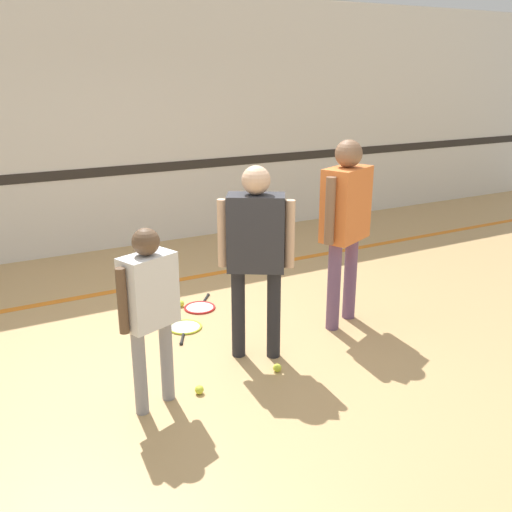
# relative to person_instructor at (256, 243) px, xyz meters

# --- Properties ---
(ground_plane) EXTENTS (16.00, 16.00, 0.00)m
(ground_plane) POSITION_rel_person_instructor_xyz_m (-0.22, 0.08, -0.98)
(ground_plane) COLOR tan
(wall_back) EXTENTS (16.00, 0.07, 3.20)m
(wall_back) POSITION_rel_person_instructor_xyz_m (-0.22, 3.56, 0.62)
(wall_back) COLOR silver
(wall_back) RESTS_ON ground_plane
(floor_stripe) EXTENTS (14.40, 0.10, 0.01)m
(floor_stripe) POSITION_rel_person_instructor_xyz_m (-0.22, 1.98, -0.97)
(floor_stripe) COLOR orange
(floor_stripe) RESTS_ON ground_plane
(person_instructor) EXTENTS (0.52, 0.44, 1.58)m
(person_instructor) POSITION_rel_person_instructor_xyz_m (0.00, 0.00, 0.00)
(person_instructor) COLOR #232328
(person_instructor) RESTS_ON ground_plane
(person_student_left) EXTENTS (0.47, 0.32, 1.30)m
(person_student_left) POSITION_rel_person_instructor_xyz_m (-0.98, -0.31, -0.17)
(person_student_left) COLOR gray
(person_student_left) RESTS_ON ground_plane
(person_student_right) EXTENTS (0.60, 0.43, 1.70)m
(person_student_right) POSITION_rel_person_instructor_xyz_m (1.00, 0.19, 0.07)
(person_student_right) COLOR #6B4C70
(person_student_right) RESTS_ON ground_plane
(racket_spare_on_floor) EXTENTS (0.45, 0.50, 0.03)m
(racket_spare_on_floor) POSITION_rel_person_instructor_xyz_m (-0.02, 1.14, -0.97)
(racket_spare_on_floor) COLOR red
(racket_spare_on_floor) RESTS_ON ground_plane
(racket_second_spare) EXTENTS (0.42, 0.53, 0.03)m
(racket_second_spare) POSITION_rel_person_instructor_xyz_m (-0.33, 0.76, -0.97)
(racket_second_spare) COLOR #C6D838
(racket_second_spare) RESTS_ON ground_plane
(tennis_ball_near_instructor) EXTENTS (0.07, 0.07, 0.07)m
(tennis_ball_near_instructor) POSITION_rel_person_instructor_xyz_m (0.02, -0.32, -0.94)
(tennis_ball_near_instructor) COLOR #CCE038
(tennis_ball_near_instructor) RESTS_ON ground_plane
(tennis_ball_by_spare_racket) EXTENTS (0.07, 0.07, 0.07)m
(tennis_ball_by_spare_racket) POSITION_rel_person_instructor_xyz_m (-0.17, 1.26, -0.94)
(tennis_ball_by_spare_racket) COLOR #CCE038
(tennis_ball_by_spare_racket) RESTS_ON ground_plane
(tennis_ball_stray_left) EXTENTS (0.07, 0.07, 0.07)m
(tennis_ball_stray_left) POSITION_rel_person_instructor_xyz_m (-0.65, -0.32, -0.94)
(tennis_ball_stray_left) COLOR #CCE038
(tennis_ball_stray_left) RESTS_ON ground_plane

